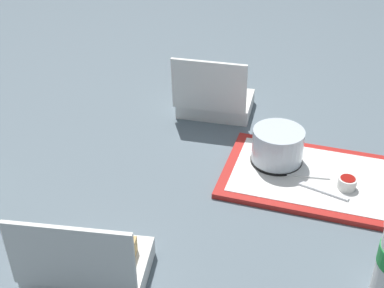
{
  "coord_description": "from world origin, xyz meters",
  "views": [
    {
      "loc": [
        -0.15,
        0.96,
        0.71
      ],
      "look_at": [
        0.02,
        -0.04,
        0.05
      ],
      "focal_mm": 50.0,
      "sensor_mm": 36.0,
      "label": 1
    }
  ],
  "objects_px": {
    "food_tray": "(308,177)",
    "cake_container": "(277,147)",
    "plastic_fork": "(323,191)",
    "ketchup_cup": "(347,182)",
    "clamshell_sandwich_center": "(214,97)",
    "clamshell_hotdog_right": "(87,260)"
  },
  "relations": [
    {
      "from": "ketchup_cup",
      "to": "clamshell_hotdog_right",
      "type": "xyz_separation_m",
      "value": [
        0.46,
        0.32,
        0.01
      ]
    },
    {
      "from": "cake_container",
      "to": "plastic_fork",
      "type": "distance_m",
      "value": 0.15
    },
    {
      "from": "plastic_fork",
      "to": "clamshell_hotdog_right",
      "type": "bearing_deg",
      "value": 58.95
    },
    {
      "from": "cake_container",
      "to": "clamshell_hotdog_right",
      "type": "height_order",
      "value": "clamshell_hotdog_right"
    },
    {
      "from": "plastic_fork",
      "to": "clamshell_sandwich_center",
      "type": "relative_size",
      "value": 0.55
    },
    {
      "from": "food_tray",
      "to": "clamshell_sandwich_center",
      "type": "distance_m",
      "value": 0.37
    },
    {
      "from": "food_tray",
      "to": "clamshell_sandwich_center",
      "type": "xyz_separation_m",
      "value": [
        0.25,
        -0.27,
        0.04
      ]
    },
    {
      "from": "food_tray",
      "to": "plastic_fork",
      "type": "relative_size",
      "value": 3.66
    },
    {
      "from": "food_tray",
      "to": "cake_container",
      "type": "distance_m",
      "value": 0.09
    },
    {
      "from": "plastic_fork",
      "to": "clamshell_hotdog_right",
      "type": "xyz_separation_m",
      "value": [
        0.41,
        0.3,
        0.03
      ]
    },
    {
      "from": "cake_container",
      "to": "plastic_fork",
      "type": "bearing_deg",
      "value": 136.22
    },
    {
      "from": "food_tray",
      "to": "ketchup_cup",
      "type": "distance_m",
      "value": 0.09
    },
    {
      "from": "food_tray",
      "to": "clamshell_sandwich_center",
      "type": "bearing_deg",
      "value": -47.69
    },
    {
      "from": "plastic_fork",
      "to": "clamshell_hotdog_right",
      "type": "relative_size",
      "value": 0.52
    },
    {
      "from": "cake_container",
      "to": "clamshell_hotdog_right",
      "type": "bearing_deg",
      "value": 51.93
    },
    {
      "from": "clamshell_hotdog_right",
      "to": "clamshell_sandwich_center",
      "type": "bearing_deg",
      "value": -102.27
    },
    {
      "from": "food_tray",
      "to": "clamshell_sandwich_center",
      "type": "relative_size",
      "value": 2.02
    },
    {
      "from": "plastic_fork",
      "to": "clamshell_sandwich_center",
      "type": "height_order",
      "value": "clamshell_sandwich_center"
    },
    {
      "from": "cake_container",
      "to": "clamshell_sandwich_center",
      "type": "height_order",
      "value": "clamshell_sandwich_center"
    },
    {
      "from": "ketchup_cup",
      "to": "cake_container",
      "type": "bearing_deg",
      "value": -26.31
    },
    {
      "from": "plastic_fork",
      "to": "food_tray",
      "type": "bearing_deg",
      "value": -39.39
    },
    {
      "from": "food_tray",
      "to": "plastic_fork",
      "type": "bearing_deg",
      "value": 117.63
    }
  ]
}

